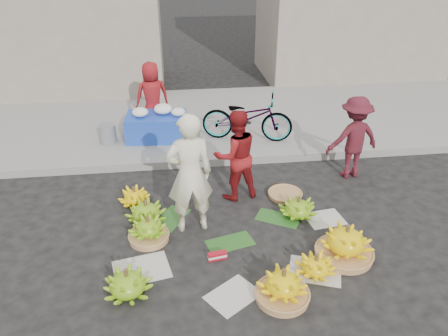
{
  "coord_description": "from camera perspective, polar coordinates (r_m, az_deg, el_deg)",
  "views": [
    {
      "loc": [
        -0.78,
        -5.01,
        3.8
      ],
      "look_at": [
        -0.07,
        0.71,
        0.7
      ],
      "focal_mm": 35.0,
      "sensor_mm": 36.0,
      "label": 1
    }
  ],
  "objects": [
    {
      "name": "flower_vendor",
      "position": [
        9.27,
        -9.36,
        9.24
      ],
      "size": [
        0.79,
        0.61,
        1.42
      ],
      "primitive_type": "imported",
      "rotation": [
        0.0,
        0.0,
        3.4
      ],
      "color": "maroon",
      "rests_on": "sidewalk"
    },
    {
      "name": "banana_bunch_2",
      "position": [
        5.3,
        7.7,
        -15.05
      ],
      "size": [
        0.63,
        0.63,
        0.44
      ],
      "rotation": [
        0.0,
        0.0,
        -0.04
      ],
      "color": "#A97547",
      "rests_on": "ground"
    },
    {
      "name": "banana_bunch_6",
      "position": [
        6.61,
        -10.15,
        -5.63
      ],
      "size": [
        0.7,
        0.7,
        0.36
      ],
      "rotation": [
        0.0,
        0.0,
        0.25
      ],
      "color": "#61A117",
      "rests_on": "ground"
    },
    {
      "name": "banana_leaves",
      "position": [
        6.48,
        0.31,
        -7.57
      ],
      "size": [
        2.0,
        1.0,
        0.0
      ],
      "primitive_type": null,
      "color": "#21551C",
      "rests_on": "ground"
    },
    {
      "name": "basket_spare",
      "position": [
        7.23,
        7.98,
        -3.44
      ],
      "size": [
        0.72,
        0.72,
        0.06
      ],
      "primitive_type": "cylinder",
      "rotation": [
        0.0,
        0.0,
        -0.43
      ],
      "color": "#A97547",
      "rests_on": "ground"
    },
    {
      "name": "man_striped",
      "position": [
        7.78,
        16.57,
        3.81
      ],
      "size": [
        1.01,
        0.67,
        1.46
      ],
      "primitive_type": "imported",
      "rotation": [
        0.0,
        0.0,
        3.29
      ],
      "color": "maroon",
      "rests_on": "ground"
    },
    {
      "name": "ground",
      "position": [
        6.34,
        1.46,
        -8.58
      ],
      "size": [
        80.0,
        80.0,
        0.0
      ],
      "primitive_type": "plane",
      "color": "black",
      "rests_on": "ground"
    },
    {
      "name": "banana_bunch_4",
      "position": [
        6.02,
        15.59,
        -9.41
      ],
      "size": [
        0.75,
        0.75,
        0.5
      ],
      "rotation": [
        0.0,
        0.0,
        -0.1
      ],
      "color": "#A97547",
      "rests_on": "ground"
    },
    {
      "name": "banana_bunch_1",
      "position": [
        5.44,
        -12.51,
        -14.47
      ],
      "size": [
        0.77,
        0.77,
        0.37
      ],
      "rotation": [
        0.0,
        0.0,
        0.39
      ],
      "color": "#61A117",
      "rests_on": "ground"
    },
    {
      "name": "vendor_cream",
      "position": [
        6.0,
        -4.52,
        -0.84
      ],
      "size": [
        0.7,
        0.51,
        1.78
      ],
      "primitive_type": "imported",
      "rotation": [
        0.0,
        0.0,
        3.27
      ],
      "color": "white",
      "rests_on": "ground"
    },
    {
      "name": "flower_table",
      "position": [
        8.93,
        -8.75,
        5.58
      ],
      "size": [
        1.24,
        0.83,
        0.69
      ],
      "rotation": [
        0.0,
        0.0,
        -0.08
      ],
      "color": "#1B3FB5",
      "rests_on": "sidewalk"
    },
    {
      "name": "banana_bunch_5",
      "position": [
        6.7,
        9.65,
        -5.14
      ],
      "size": [
        0.65,
        0.65,
        0.35
      ],
      "rotation": [
        0.0,
        0.0,
        0.19
      ],
      "color": "#61A117",
      "rests_on": "ground"
    },
    {
      "name": "incense_stack",
      "position": [
        5.86,
        -0.89,
        -11.38
      ],
      "size": [
        0.26,
        0.12,
        0.1
      ],
      "primitive_type": "cube",
      "rotation": [
        0.0,
        0.0,
        0.18
      ],
      "color": "#B21321",
      "rests_on": "ground"
    },
    {
      "name": "grey_bucket",
      "position": [
        8.97,
        -14.94,
        4.36
      ],
      "size": [
        0.33,
        0.33,
        0.37
      ],
      "primitive_type": "cylinder",
      "color": "slate",
      "rests_on": "sidewalk"
    },
    {
      "name": "sidewalk",
      "position": [
        10.06,
        -2.11,
        6.44
      ],
      "size": [
        40.0,
        4.0,
        0.12
      ],
      "primitive_type": "cube",
      "color": "gray",
      "rests_on": "ground"
    },
    {
      "name": "curb",
      "position": [
        8.15,
        -0.78,
        1.09
      ],
      "size": [
        40.0,
        0.25,
        0.15
      ],
      "primitive_type": "cube",
      "color": "gray",
      "rests_on": "ground"
    },
    {
      "name": "building_left",
      "position": [
        12.76,
        -22.78,
        18.12
      ],
      "size": [
        6.0,
        3.0,
        4.0
      ],
      "primitive_type": "cube",
      "color": "gray",
      "rests_on": "sidewalk"
    },
    {
      "name": "banana_bunch_0",
      "position": [
        6.21,
        -9.85,
        -8.01
      ],
      "size": [
        0.58,
        0.58,
        0.4
      ],
      "rotation": [
        0.0,
        0.0,
        0.26
      ],
      "color": "#A97547",
      "rests_on": "ground"
    },
    {
      "name": "vendor_red",
      "position": [
        6.82,
        1.53,
        1.66
      ],
      "size": [
        0.83,
        0.71,
        1.49
      ],
      "primitive_type": "imported",
      "rotation": [
        0.0,
        0.0,
        3.37
      ],
      "color": "maroon",
      "rests_on": "ground"
    },
    {
      "name": "banana_bunch_7",
      "position": [
        7.07,
        -11.6,
        -3.65
      ],
      "size": [
        0.61,
        0.61,
        0.3
      ],
      "rotation": [
        0.0,
        0.0,
        -0.41
      ],
      "color": "yellow",
      "rests_on": "ground"
    },
    {
      "name": "bicycle",
      "position": [
        8.71,
        3.03,
        6.63
      ],
      "size": [
        1.06,
        1.9,
        0.94
      ],
      "primitive_type": "imported",
      "rotation": [
        0.0,
        0.0,
        1.31
      ],
      "color": "gray",
      "rests_on": "sidewalk"
    },
    {
      "name": "banana_bunch_3",
      "position": [
        5.72,
        11.88,
        -12.38
      ],
      "size": [
        0.55,
        0.55,
        0.31
      ],
      "rotation": [
        0.0,
        0.0,
        -0.2
      ],
      "color": "yellow",
      "rests_on": "ground"
    },
    {
      "name": "newspaper_scatter",
      "position": [
        5.72,
        2.65,
        -13.32
      ],
      "size": [
        3.2,
        1.8,
        0.0
      ],
      "primitive_type": null,
      "color": "silver",
      "rests_on": "ground"
    }
  ]
}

